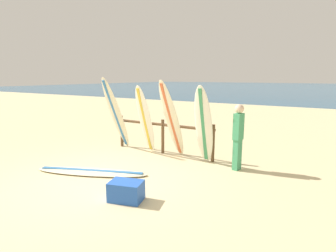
{
  "coord_description": "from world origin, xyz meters",
  "views": [
    {
      "loc": [
        4.18,
        -3.95,
        2.24
      ],
      "look_at": [
        0.08,
        2.87,
        0.77
      ],
      "focal_mm": 28.71,
      "sensor_mm": 36.0,
      "label": 1
    }
  ],
  "objects_px": {
    "surfboard_leaning_far_left": "(116,114)",
    "surfboard_leaning_left": "(145,120)",
    "surfboard_leaning_center_left": "(172,120)",
    "surfboard_lying_on_sand": "(91,172)",
    "surfboard_rack": "(163,131)",
    "cooler_box": "(126,191)",
    "surfboard_leaning_center": "(204,125)",
    "beachgoer_standing": "(238,134)"
  },
  "relations": [
    {
      "from": "beachgoer_standing",
      "to": "cooler_box",
      "type": "xyz_separation_m",
      "value": [
        -1.24,
        -2.68,
        -0.7
      ]
    },
    {
      "from": "surfboard_leaning_center_left",
      "to": "cooler_box",
      "type": "xyz_separation_m",
      "value": [
        0.58,
        -2.65,
        -0.91
      ]
    },
    {
      "from": "surfboard_rack",
      "to": "surfboard_leaning_left",
      "type": "xyz_separation_m",
      "value": [
        -0.42,
        -0.28,
        0.34
      ]
    },
    {
      "from": "surfboard_leaning_center_left",
      "to": "beachgoer_standing",
      "type": "distance_m",
      "value": 1.84
    },
    {
      "from": "surfboard_leaning_left",
      "to": "beachgoer_standing",
      "type": "xyz_separation_m",
      "value": [
        2.74,
        -0.01,
        -0.13
      ]
    },
    {
      "from": "surfboard_lying_on_sand",
      "to": "cooler_box",
      "type": "height_order",
      "value": "cooler_box"
    },
    {
      "from": "surfboard_rack",
      "to": "surfboard_lying_on_sand",
      "type": "bearing_deg",
      "value": -103.65
    },
    {
      "from": "surfboard_leaning_far_left",
      "to": "surfboard_leaning_center_left",
      "type": "height_order",
      "value": "surfboard_leaning_far_left"
    },
    {
      "from": "beachgoer_standing",
      "to": "cooler_box",
      "type": "bearing_deg",
      "value": -114.9
    },
    {
      "from": "surfboard_leaning_left",
      "to": "surfboard_leaning_center",
      "type": "bearing_deg",
      "value": -0.89
    },
    {
      "from": "surfboard_rack",
      "to": "surfboard_leaning_center",
      "type": "distance_m",
      "value": 1.5
    },
    {
      "from": "surfboard_leaning_left",
      "to": "cooler_box",
      "type": "relative_size",
      "value": 3.37
    },
    {
      "from": "surfboard_leaning_far_left",
      "to": "surfboard_leaning_center_left",
      "type": "distance_m",
      "value": 1.96
    },
    {
      "from": "surfboard_leaning_far_left",
      "to": "cooler_box",
      "type": "distance_m",
      "value": 3.76
    },
    {
      "from": "surfboard_leaning_far_left",
      "to": "surfboard_lying_on_sand",
      "type": "height_order",
      "value": "surfboard_leaning_far_left"
    },
    {
      "from": "surfboard_rack",
      "to": "beachgoer_standing",
      "type": "bearing_deg",
      "value": -7.16
    },
    {
      "from": "surfboard_leaning_center",
      "to": "beachgoer_standing",
      "type": "distance_m",
      "value": 0.9
    },
    {
      "from": "surfboard_leaning_left",
      "to": "surfboard_lying_on_sand",
      "type": "relative_size",
      "value": 0.74
    },
    {
      "from": "surfboard_leaning_far_left",
      "to": "surfboard_leaning_left",
      "type": "height_order",
      "value": "surfboard_leaning_far_left"
    },
    {
      "from": "surfboard_leaning_center_left",
      "to": "beachgoer_standing",
      "type": "xyz_separation_m",
      "value": [
        1.82,
        0.02,
        -0.21
      ]
    },
    {
      "from": "surfboard_leaning_left",
      "to": "surfboard_leaning_center_left",
      "type": "xyz_separation_m",
      "value": [
        0.91,
        -0.03,
        0.08
      ]
    },
    {
      "from": "beachgoer_standing",
      "to": "surfboard_lying_on_sand",
      "type": "bearing_deg",
      "value": -145.16
    },
    {
      "from": "surfboard_leaning_far_left",
      "to": "surfboard_lying_on_sand",
      "type": "xyz_separation_m",
      "value": [
        0.91,
        -1.92,
        -1.09
      ]
    },
    {
      "from": "surfboard_rack",
      "to": "surfboard_leaning_center_left",
      "type": "xyz_separation_m",
      "value": [
        0.49,
        -0.31,
        0.43
      ]
    },
    {
      "from": "surfboard_leaning_center",
      "to": "surfboard_rack",
      "type": "bearing_deg",
      "value": 167.71
    },
    {
      "from": "surfboard_lying_on_sand",
      "to": "cooler_box",
      "type": "bearing_deg",
      "value": -22.73
    },
    {
      "from": "surfboard_leaning_center_left",
      "to": "surfboard_leaning_left",
      "type": "bearing_deg",
      "value": 177.94
    },
    {
      "from": "surfboard_leaning_center_left",
      "to": "surfboard_lying_on_sand",
      "type": "distance_m",
      "value": 2.47
    },
    {
      "from": "surfboard_leaning_center_left",
      "to": "cooler_box",
      "type": "height_order",
      "value": "surfboard_leaning_center_left"
    },
    {
      "from": "surfboard_rack",
      "to": "surfboard_leaning_left",
      "type": "bearing_deg",
      "value": -146.48
    },
    {
      "from": "surfboard_leaning_far_left",
      "to": "surfboard_leaning_center",
      "type": "bearing_deg",
      "value": 1.02
    },
    {
      "from": "surfboard_leaning_center",
      "to": "cooler_box",
      "type": "bearing_deg",
      "value": -97.59
    },
    {
      "from": "surfboard_rack",
      "to": "cooler_box",
      "type": "relative_size",
      "value": 5.41
    },
    {
      "from": "surfboard_lying_on_sand",
      "to": "beachgoer_standing",
      "type": "relative_size",
      "value": 1.7
    },
    {
      "from": "surfboard_leaning_center_left",
      "to": "cooler_box",
      "type": "relative_size",
      "value": 3.64
    },
    {
      "from": "surfboard_leaning_left",
      "to": "surfboard_leaning_center_left",
      "type": "relative_size",
      "value": 0.93
    },
    {
      "from": "beachgoer_standing",
      "to": "surfboard_leaning_left",
      "type": "bearing_deg",
      "value": 179.81
    },
    {
      "from": "surfboard_rack",
      "to": "surfboard_leaning_far_left",
      "type": "bearing_deg",
      "value": -166.18
    },
    {
      "from": "beachgoer_standing",
      "to": "surfboard_leaning_far_left",
      "type": "bearing_deg",
      "value": -178.92
    },
    {
      "from": "surfboard_leaning_left",
      "to": "beachgoer_standing",
      "type": "relative_size",
      "value": 1.26
    },
    {
      "from": "surfboard_leaning_center",
      "to": "beachgoer_standing",
      "type": "relative_size",
      "value": 1.28
    },
    {
      "from": "cooler_box",
      "to": "surfboard_leaning_left",
      "type": "bearing_deg",
      "value": 103.35
    }
  ]
}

